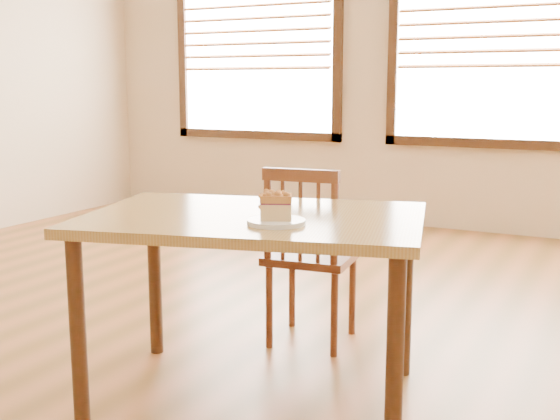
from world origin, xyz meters
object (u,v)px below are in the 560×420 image
plate (276,222)px  cake_slice (276,205)px  cafe_chair_main (310,254)px  cafe_table_main (254,237)px

plate → cake_slice: (-0.00, -0.00, 0.06)m
cafe_chair_main → cafe_table_main: bearing=88.4°
cafe_chair_main → cake_slice: cake_slice is taller
cafe_chair_main → plate: bearing=99.5°
cafe_chair_main → plate: 0.86m
plate → cafe_table_main: bearing=141.5°
cafe_table_main → cake_slice: 0.26m
cafe_chair_main → cake_slice: size_ratio=6.50×
cafe_chair_main → plate: size_ratio=4.17×
cafe_table_main → cafe_chair_main: (-0.05, 0.64, -0.21)m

